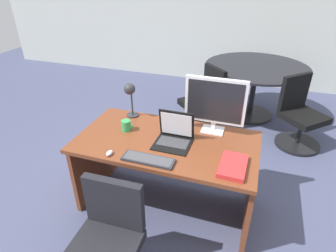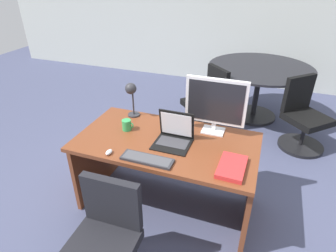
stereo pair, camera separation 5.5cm
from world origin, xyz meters
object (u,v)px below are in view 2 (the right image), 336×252
(keyboard, at_px, (147,159))
(meeting_table, at_px, (259,79))
(laptop, at_px, (175,133))
(monitor, at_px, (216,103))
(desk, at_px, (168,157))
(mouse, at_px, (109,152))
(meeting_chair_near, at_px, (303,120))
(coffee_mug, at_px, (127,125))
(office_chair, at_px, (105,248))
(desk_lamp, at_px, (131,93))
(book, at_px, (232,167))
(meeting_chair_far, at_px, (206,106))

(keyboard, height_order, meeting_table, meeting_table)
(laptop, xyz_separation_m, meeting_table, (0.56, 2.20, -0.21))
(monitor, bearing_deg, laptop, -135.86)
(desk, height_order, mouse, mouse)
(keyboard, xyz_separation_m, mouse, (-0.32, -0.03, 0.01))
(keyboard, xyz_separation_m, meeting_table, (0.67, 2.54, -0.14))
(meeting_table, height_order, meeting_chair_near, meeting_chair_near)
(coffee_mug, relative_size, meeting_table, 0.08)
(office_chair, distance_m, meeting_table, 3.19)
(desk_lamp, bearing_deg, meeting_chair_near, 36.64)
(keyboard, xyz_separation_m, book, (0.64, 0.12, 0.01))
(desk_lamp, relative_size, office_chair, 0.43)
(mouse, relative_size, meeting_chair_near, 0.08)
(meeting_table, bearing_deg, meeting_chair_far, -134.15)
(monitor, relative_size, meeting_chair_far, 0.60)
(meeting_table, relative_size, meeting_chair_near, 1.65)
(office_chair, bearing_deg, monitor, 66.72)
(meeting_table, bearing_deg, desk_lamp, -119.83)
(meeting_table, distance_m, meeting_chair_near, 0.92)
(monitor, distance_m, laptop, 0.44)
(monitor, distance_m, office_chair, 1.44)
(laptop, height_order, meeting_table, laptop)
(monitor, distance_m, desk_lamp, 0.82)
(desk_lamp, height_order, meeting_table, desk_lamp)
(keyboard, xyz_separation_m, meeting_chair_near, (1.29, 1.91, -0.39))
(mouse, height_order, meeting_chair_far, meeting_chair_far)
(meeting_chair_far, bearing_deg, book, -71.75)
(laptop, height_order, office_chair, laptop)
(book, height_order, meeting_chair_near, meeting_chair_near)
(book, bearing_deg, meeting_chair_near, 69.96)
(desk, distance_m, coffee_mug, 0.48)
(laptop, xyz_separation_m, meeting_chair_near, (1.18, 1.57, -0.46))
(desk_lamp, height_order, meeting_chair_near, desk_lamp)
(monitor, xyz_separation_m, laptop, (-0.28, -0.27, -0.20))
(office_chair, height_order, meeting_table, office_chair)
(keyboard, xyz_separation_m, coffee_mug, (-0.36, 0.37, 0.04))
(mouse, bearing_deg, laptop, 40.29)
(office_chair, relative_size, meeting_chair_near, 0.91)
(office_chair, height_order, meeting_chair_far, meeting_chair_far)
(book, distance_m, meeting_chair_near, 1.94)
(monitor, xyz_separation_m, keyboard, (-0.39, -0.61, -0.27))
(laptop, height_order, book, laptop)
(monitor, relative_size, office_chair, 0.65)
(monitor, xyz_separation_m, mouse, (-0.71, -0.64, -0.27))
(desk_lamp, bearing_deg, laptop, -27.97)
(monitor, relative_size, mouse, 7.00)
(meeting_table, bearing_deg, laptop, -104.20)
(desk, distance_m, meeting_table, 2.26)
(desk, relative_size, laptop, 5.11)
(monitor, relative_size, coffee_mug, 4.74)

